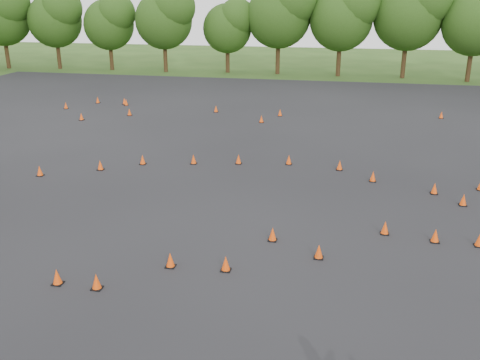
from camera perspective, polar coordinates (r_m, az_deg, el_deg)
The scene contains 4 objects.
ground at distance 17.36m, azimuth -2.64°, elevation -8.05°, with size 140.00×140.00×0.00m, color #2D5119.
asphalt_pad at distance 22.72m, azimuth 1.00°, elevation -1.20°, with size 62.00×62.00×0.00m, color black.
treeline at distance 50.27m, azimuth 7.70°, elevation 15.29°, with size 87.09×32.33×10.28m.
traffic_cones at distance 22.27m, azimuth 0.57°, elevation -1.02°, with size 36.15×32.69×0.45m.
Camera 1 is at (3.83, -14.93, 7.98)m, focal length 40.00 mm.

